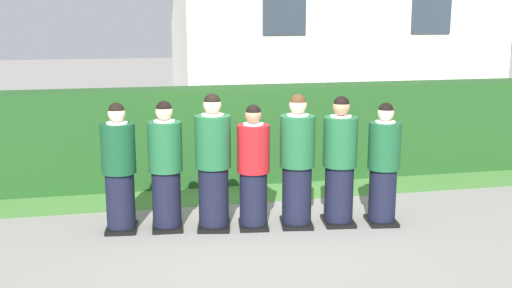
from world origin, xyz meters
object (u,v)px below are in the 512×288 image
object	(u,v)px
student_front_row_6	(384,167)
student_front_row_4	(297,164)
student_front_row_1	(166,169)
student_in_red_blazer	(253,170)
student_front_row_2	(213,165)
student_front_row_0	(119,171)
student_front_row_5	(340,164)

from	to	relation	value
student_front_row_6	student_front_row_4	bearing A→B (deg)	172.09
student_front_row_1	student_front_row_6	size ratio (longest dim) A/B	1.03
student_in_red_blazer	student_front_row_6	bearing A→B (deg)	-6.87
student_front_row_1	student_front_row_2	xyz separation A→B (m)	(0.57, -0.10, 0.04)
student_front_row_0	student_front_row_4	xyz separation A→B (m)	(2.15, -0.28, 0.04)
student_front_row_0	student_front_row_1	size ratio (longest dim) A/B	0.99
student_front_row_4	student_front_row_6	world-z (taller)	student_front_row_4
student_in_red_blazer	student_front_row_6	xyz separation A→B (m)	(1.62, -0.20, 0.00)
student_front_row_5	student_front_row_6	distance (m)	0.55
student_front_row_0	student_front_row_5	world-z (taller)	student_front_row_5
student_front_row_1	student_front_row_0	bearing A→B (deg)	174.34
student_front_row_1	student_front_row_5	xyz separation A→B (m)	(2.13, -0.27, 0.02)
student_front_row_6	student_in_red_blazer	bearing A→B (deg)	173.13
student_front_row_2	student_front_row_6	bearing A→B (deg)	-7.40
student_front_row_5	student_in_red_blazer	bearing A→B (deg)	174.96
student_front_row_1	student_front_row_2	size ratio (longest dim) A/B	0.95
student_front_row_0	student_front_row_6	xyz separation A→B (m)	(3.23, -0.43, -0.02)
student_front_row_0	student_in_red_blazer	xyz separation A→B (m)	(1.61, -0.23, -0.02)
student_front_row_0	student_front_row_4	bearing A→B (deg)	-7.30
student_front_row_4	student_front_row_5	bearing A→B (deg)	-5.29
student_front_row_2	student_front_row_1	bearing A→B (deg)	170.32
student_front_row_2	student_front_row_6	distance (m)	2.13
student_front_row_2	student_front_row_5	bearing A→B (deg)	-6.33
student_front_row_2	student_in_red_blazer	bearing A→B (deg)	-9.17
student_front_row_2	student_front_row_6	world-z (taller)	student_front_row_2
student_in_red_blazer	student_front_row_4	distance (m)	0.55
student_front_row_1	student_front_row_5	world-z (taller)	student_front_row_5
student_front_row_0	student_in_red_blazer	world-z (taller)	student_front_row_0
student_front_row_0	student_front_row_4	size ratio (longest dim) A/B	0.95
student_in_red_blazer	student_front_row_0	bearing A→B (deg)	171.85
student_front_row_4	student_front_row_5	world-z (taller)	student_front_row_4
student_front_row_1	student_front_row_5	distance (m)	2.15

